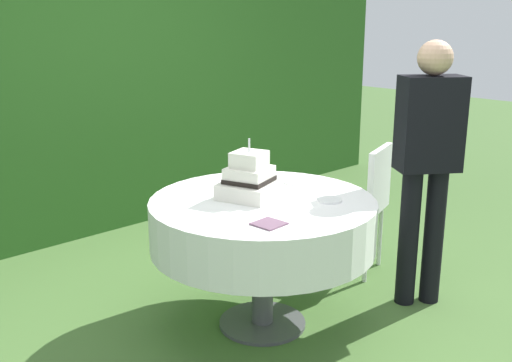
# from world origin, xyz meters

# --- Properties ---
(ground_plane) EXTENTS (20.00, 20.00, 0.00)m
(ground_plane) POSITION_xyz_m (0.00, 0.00, 0.00)
(ground_plane) COLOR #476B33
(foliage_hedge) EXTENTS (6.95, 0.42, 2.45)m
(foliage_hedge) POSITION_xyz_m (0.00, 2.20, 1.23)
(foliage_hedge) COLOR #28561E
(foliage_hedge) RESTS_ON ground_plane
(cake_table) EXTENTS (1.25, 1.25, 0.76)m
(cake_table) POSITION_xyz_m (0.00, 0.00, 0.62)
(cake_table) COLOR #4C4C51
(cake_table) RESTS_ON ground_plane
(wedding_cake) EXTENTS (0.37, 0.37, 0.33)m
(wedding_cake) POSITION_xyz_m (-0.02, 0.09, 0.86)
(wedding_cake) COLOR white
(wedding_cake) RESTS_ON cake_table
(serving_plate_near) EXTENTS (0.14, 0.14, 0.01)m
(serving_plate_near) POSITION_xyz_m (0.24, -0.26, 0.76)
(serving_plate_near) COLOR white
(serving_plate_near) RESTS_ON cake_table
(serving_plate_far) EXTENTS (0.12, 0.12, 0.01)m
(serving_plate_far) POSITION_xyz_m (0.36, 0.10, 0.76)
(serving_plate_far) COLOR white
(serving_plate_far) RESTS_ON cake_table
(serving_plate_left) EXTENTS (0.10, 0.10, 0.01)m
(serving_plate_left) POSITION_xyz_m (0.23, 0.31, 0.76)
(serving_plate_left) COLOR white
(serving_plate_left) RESTS_ON cake_table
(napkin_stack) EXTENTS (0.15, 0.15, 0.01)m
(napkin_stack) POSITION_xyz_m (-0.26, -0.31, 0.76)
(napkin_stack) COLOR #6B4C60
(napkin_stack) RESTS_ON cake_table
(garden_chair) EXTENTS (0.51, 0.51, 0.89)m
(garden_chair) POSITION_xyz_m (1.02, 0.08, 0.54)
(garden_chair) COLOR white
(garden_chair) RESTS_ON ground_plane
(standing_person) EXTENTS (0.41, 0.37, 1.60)m
(standing_person) POSITION_xyz_m (0.91, -0.45, 0.93)
(standing_person) COLOR black
(standing_person) RESTS_ON ground_plane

